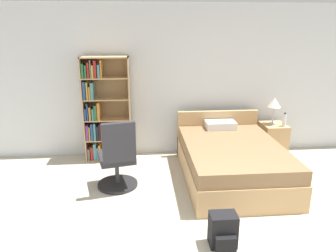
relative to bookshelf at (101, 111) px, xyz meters
name	(u,v)px	position (x,y,z in m)	size (l,w,h in m)	color
wall_back	(193,81)	(1.58, 0.23, 0.45)	(9.00, 0.06, 2.60)	silver
bookshelf	(101,111)	(0.00, 0.00, 0.00)	(0.78, 0.30, 1.76)	tan
bed	(231,160)	(2.01, -0.93, -0.56)	(1.41, 2.06, 0.81)	tan
office_chair	(118,160)	(0.33, -1.15, -0.40)	(0.58, 0.65, 1.03)	#232326
nightstand	(273,140)	(2.98, -0.14, -0.56)	(0.40, 0.49, 0.59)	tan
table_lamp	(274,103)	(2.96, -0.11, 0.10)	(0.22, 0.22, 0.47)	#B2B2B7
water_bottle	(284,120)	(3.10, -0.26, -0.15)	(0.06, 0.06, 0.24)	silver
backpack_black	(223,231)	(1.49, -2.52, -0.68)	(0.28, 0.28, 0.36)	black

